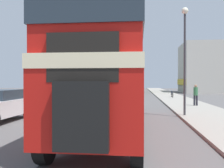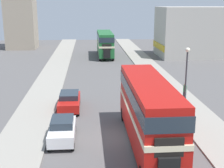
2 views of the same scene
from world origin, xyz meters
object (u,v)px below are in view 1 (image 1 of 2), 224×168
(pedestrian_walking, at_px, (196,94))
(bicycle_on_pavement, at_px, (172,94))
(double_decker_bus, at_px, (112,66))
(street_lamp, at_px, (185,45))
(car_parked_mid, at_px, (49,97))
(bus_distant, at_px, (129,78))
(church_tower, at_px, (61,19))

(pedestrian_walking, distance_m, bicycle_on_pavement, 9.97)
(double_decker_bus, relative_size, bicycle_on_pavement, 6.34)
(bicycle_on_pavement, xyz_separation_m, street_lamp, (-1.34, -15.58, 3.47))
(double_decker_bus, height_order, car_parked_mid, double_decker_bus)
(bicycle_on_pavement, bearing_deg, car_parked_mid, -132.22)
(car_parked_mid, bearing_deg, double_decker_bus, -54.12)
(bus_distant, distance_m, church_tower, 24.33)
(car_parked_mid, bearing_deg, church_tower, 106.64)
(double_decker_bus, height_order, bus_distant, double_decker_bus)
(bus_distant, distance_m, bicycle_on_pavement, 17.42)
(bicycle_on_pavement, relative_size, street_lamp, 0.30)
(church_tower, bearing_deg, bicycle_on_pavement, -51.11)
(church_tower, bearing_deg, double_decker_bus, -69.76)
(double_decker_bus, bearing_deg, bicycle_on_pavement, 75.62)
(car_parked_mid, xyz_separation_m, church_tower, (-11.65, 38.98, 15.88))
(car_parked_mid, xyz_separation_m, street_lamp, (9.14, -4.03, 3.18))
(bus_distant, bearing_deg, car_parked_mid, -99.67)
(double_decker_bus, bearing_deg, pedestrian_walking, 59.74)
(pedestrian_walking, xyz_separation_m, street_lamp, (-1.82, -5.64, 2.93))
(bus_distant, relative_size, street_lamp, 1.84)
(street_lamp, bearing_deg, church_tower, 115.80)
(pedestrian_walking, distance_m, street_lamp, 6.61)
(double_decker_bus, height_order, pedestrian_walking, double_decker_bus)
(church_tower, bearing_deg, bus_distant, -34.12)
(double_decker_bus, xyz_separation_m, car_parked_mid, (-5.55, 7.67, -1.84))
(double_decker_bus, distance_m, bus_distant, 35.55)
(double_decker_bus, relative_size, street_lamp, 1.90)
(car_parked_mid, relative_size, church_tower, 0.14)
(double_decker_bus, bearing_deg, car_parked_mid, 125.88)
(double_decker_bus, bearing_deg, bus_distant, 91.29)
(car_parked_mid, distance_m, street_lamp, 10.49)
(double_decker_bus, distance_m, street_lamp, 5.29)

